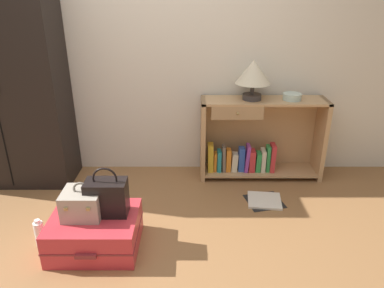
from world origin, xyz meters
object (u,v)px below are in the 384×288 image
wardrobe (7,82)px  bottle (41,233)px  table_lamp (255,73)px  bookshelf (258,141)px  handbag (108,197)px  suitcase_large (97,231)px  open_book_on_floor (266,201)px  train_case (84,203)px  bowl (294,97)px

wardrobe → bottle: (0.54, -1.00, -0.86)m
table_lamp → wardrobe: bearing=-178.2°
bookshelf → handbag: (-1.21, -1.05, 0.02)m
wardrobe → table_lamp: (2.18, 0.07, 0.06)m
bookshelf → bottle: size_ratio=5.47×
suitcase_large → table_lamp: bearing=41.4°
bookshelf → suitcase_large: 1.72m
table_lamp → open_book_on_floor: size_ratio=1.01×
bookshelf → table_lamp: table_lamp is taller
table_lamp → train_case: (-1.30, -1.06, -0.67)m
suitcase_large → open_book_on_floor: 1.45m
table_lamp → train_case: 1.81m
bookshelf → train_case: bearing=-141.9°
bookshelf → suitcase_large: bookshelf is taller
wardrobe → bookshelf: (2.25, 0.08, -0.59)m
bookshelf → open_book_on_floor: (0.02, -0.50, -0.35)m
bowl → suitcase_large: bowl is taller
bookshelf → suitcase_large: (-1.31, -1.10, -0.23)m
handbag → open_book_on_floor: size_ratio=1.01×
bookshelf → bowl: (0.29, -0.02, 0.45)m
wardrobe → suitcase_large: bearing=-47.0°
table_lamp → suitcase_large: bearing=-138.6°
wardrobe → train_case: size_ratio=7.23×
bowl → suitcase_large: (-1.60, -1.08, -0.68)m
table_lamp → bottle: bearing=-147.0°
handbag → open_book_on_floor: bearing=24.1°
wardrobe → bottle: bearing=-61.6°
suitcase_large → open_book_on_floor: size_ratio=1.74×
bowl → suitcase_large: bearing=-146.0°
bowl → handbag: bowl is taller
train_case → bottle: 0.42m
train_case → handbag: size_ratio=0.73×
table_lamp → open_book_on_floor: (0.09, -0.49, -1.01)m
bowl → open_book_on_floor: bearing=-119.8°
bookshelf → bottle: bookshelf is taller
handbag → open_book_on_floor: 1.40m
bottle → open_book_on_floor: bottle is taller
handbag → bottle: (-0.51, -0.03, -0.29)m
table_lamp → bottle: size_ratio=1.70×
bottle → table_lamp: bearing=33.0°
wardrobe → handbag: bearing=-42.9°
train_case → wardrobe: bearing=131.4°
handbag → bottle: bearing=-176.9°
bottle → open_book_on_floor: bearing=18.4°
table_lamp → bookshelf: bearing=9.7°
bookshelf → handbag: 1.60m
bookshelf → bowl: 0.53m
bowl → bottle: size_ratio=0.79×
bowl → bottle: bowl is taller
train_case → bookshelf: bearing=38.1°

